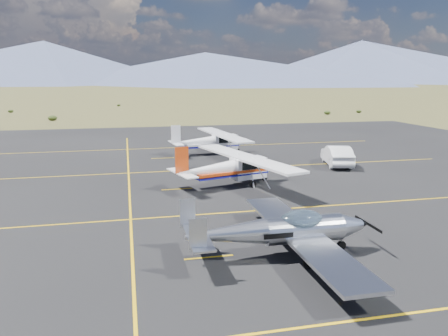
{
  "coord_description": "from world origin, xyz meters",
  "views": [
    {
      "loc": [
        -5.99,
        -19.62,
        7.16
      ],
      "look_at": [
        -0.26,
        5.92,
        1.6
      ],
      "focal_mm": 35.0,
      "sensor_mm": 36.0,
      "label": 1
    }
  ],
  "objects_px": {
    "aircraft_plain": "(212,141)",
    "aircraft_low_wing": "(283,231)",
    "sedan": "(337,155)",
    "aircraft_cessna": "(231,167)"
  },
  "relations": [
    {
      "from": "aircraft_plain",
      "to": "aircraft_low_wing",
      "type": "bearing_deg",
      "value": -102.15
    },
    {
      "from": "aircraft_plain",
      "to": "sedan",
      "type": "bearing_deg",
      "value": -47.71
    },
    {
      "from": "aircraft_cessna",
      "to": "sedan",
      "type": "distance_m",
      "value": 11.0
    },
    {
      "from": "aircraft_low_wing",
      "to": "aircraft_cessna",
      "type": "bearing_deg",
      "value": 86.51
    },
    {
      "from": "aircraft_low_wing",
      "to": "aircraft_cessna",
      "type": "relative_size",
      "value": 0.92
    },
    {
      "from": "aircraft_low_wing",
      "to": "aircraft_plain",
      "type": "relative_size",
      "value": 0.93
    },
    {
      "from": "aircraft_plain",
      "to": "sedan",
      "type": "xyz_separation_m",
      "value": [
        8.89,
        -7.39,
        -0.41
      ]
    },
    {
      "from": "aircraft_low_wing",
      "to": "aircraft_cessna",
      "type": "xyz_separation_m",
      "value": [
        0.65,
        11.61,
        0.19
      ]
    },
    {
      "from": "aircraft_low_wing",
      "to": "sedan",
      "type": "relative_size",
      "value": 2.08
    },
    {
      "from": "aircraft_low_wing",
      "to": "aircraft_plain",
      "type": "distance_m",
      "value": 23.7
    }
  ]
}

